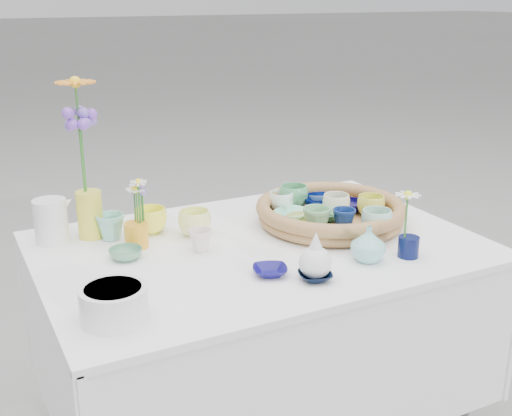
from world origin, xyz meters
name	(u,v)px	position (x,y,z in m)	size (l,w,h in m)	color
wicker_tray	(331,212)	(0.28, 0.05, 0.80)	(0.47, 0.47, 0.08)	olive
tray_ceramic_0	(322,203)	(0.31, 0.15, 0.80)	(0.12, 0.12, 0.04)	#04124F
tray_ceramic_1	(350,206)	(0.38, 0.08, 0.80)	(0.10, 0.10, 0.03)	#07023D
tray_ceramic_2	(371,206)	(0.41, 0.01, 0.82)	(0.09, 0.09, 0.07)	#D8D749
tray_ceramic_3	(324,214)	(0.26, 0.05, 0.80)	(0.13, 0.13, 0.03)	#529F75
tray_ceramic_4	(317,220)	(0.17, -0.03, 0.82)	(0.08, 0.08, 0.08)	#6FB078
tray_ceramic_5	(293,214)	(0.17, 0.10, 0.80)	(0.11, 0.11, 0.03)	#90EAC4
tray_ceramic_6	(281,201)	(0.18, 0.19, 0.82)	(0.08, 0.08, 0.06)	white
tray_ceramic_7	(336,205)	(0.31, 0.07, 0.82)	(0.09, 0.09, 0.07)	#F3EFCB
tray_ceramic_8	(317,196)	(0.34, 0.23, 0.80)	(0.10, 0.10, 0.03)	#79AED5
tray_ceramic_9	(344,219)	(0.26, -0.05, 0.82)	(0.07, 0.07, 0.06)	navy
tray_ceramic_10	(302,222)	(0.16, 0.03, 0.80)	(0.10, 0.10, 0.03)	#E1CB6F
tray_ceramic_11	(377,222)	(0.33, -0.12, 0.82)	(0.09, 0.09, 0.07)	#A7E0D1
tray_ceramic_12	(294,196)	(0.23, 0.20, 0.82)	(0.10, 0.10, 0.08)	#56A972
loose_ceramic_0	(151,220)	(-0.25, 0.23, 0.80)	(0.10, 0.10, 0.08)	#FFFB3E
loose_ceramic_1	(195,223)	(-0.14, 0.15, 0.80)	(0.10, 0.10, 0.08)	#FBFE8F
loose_ceramic_2	(126,254)	(-0.38, 0.07, 0.78)	(0.09, 0.09, 0.03)	#58906B
loose_ceramic_3	(200,240)	(-0.17, 0.03, 0.80)	(0.07, 0.07, 0.06)	silver
loose_ceramic_4	(270,271)	(-0.07, -0.21, 0.78)	(0.09, 0.09, 0.02)	#0E0A57
loose_ceramic_5	(111,227)	(-0.38, 0.23, 0.80)	(0.08, 0.08, 0.08)	#7BC8B9
loose_ceramic_6	(315,276)	(0.01, -0.29, 0.78)	(0.09, 0.09, 0.02)	black
fluted_bowl	(114,304)	(-0.50, -0.26, 0.80)	(0.15, 0.15, 0.08)	white
bud_vase_paleblue	(315,254)	(0.02, -0.27, 0.83)	(0.09, 0.09, 0.13)	white
bud_vase_seafoam	(368,244)	(0.21, -0.24, 0.81)	(0.10, 0.10, 0.10)	#80CAC6
bud_vase_cobalt	(408,247)	(0.33, -0.27, 0.79)	(0.06, 0.06, 0.06)	#070E3B
single_daisy	(406,216)	(0.31, -0.27, 0.88)	(0.08, 0.08, 0.14)	white
tall_vase_yellow	(90,214)	(-0.42, 0.28, 0.84)	(0.08, 0.08, 0.14)	yellow
gerbera	(80,138)	(-0.43, 0.28, 1.07)	(0.13, 0.13, 0.34)	orange
hydrangea	(83,156)	(-0.43, 0.29, 1.01)	(0.08, 0.08, 0.29)	#7559C1
white_pitcher	(51,221)	(-0.54, 0.29, 0.83)	(0.14, 0.10, 0.13)	white
daisy_cup	(136,235)	(-0.33, 0.14, 0.80)	(0.07, 0.07, 0.07)	orange
daisy_posy	(139,198)	(-0.31, 0.14, 0.91)	(0.08, 0.08, 0.14)	silver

